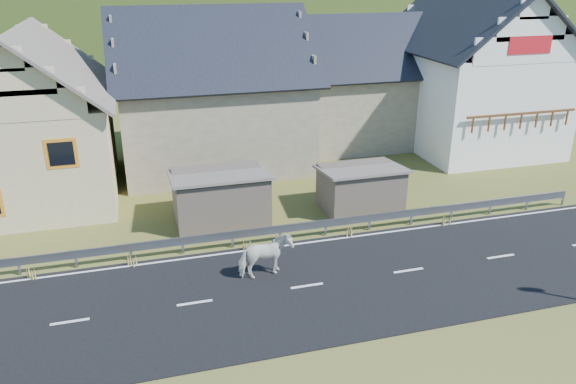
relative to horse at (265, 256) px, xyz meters
name	(u,v)px	position (x,y,z in m)	size (l,w,h in m)	color
ground	(307,287)	(1.25, -1.07, -0.86)	(160.00, 160.00, 0.00)	#464A19
road	(307,286)	(1.25, -1.07, -0.84)	(60.00, 7.00, 0.04)	black
lane_markings	(307,286)	(1.25, -1.07, -0.82)	(60.00, 6.60, 0.01)	silver
guardrail	(280,229)	(1.25, 2.61, -0.30)	(28.10, 0.09, 0.75)	#93969B
shed_left	(220,197)	(-0.75, 5.43, 0.24)	(4.30, 3.30, 2.40)	brown
shed_right	(360,189)	(5.75, 4.93, 0.14)	(3.80, 2.90, 2.20)	brown
house_cream	(31,109)	(-8.75, 10.92, 3.49)	(7.80, 9.80, 8.30)	beige
house_stone_a	(210,81)	(0.25, 13.93, 3.77)	(10.80, 9.80, 8.90)	gray
house_stone_b	(361,74)	(10.25, 15.93, 3.37)	(9.80, 8.80, 8.10)	gray
house_white	(472,64)	(16.25, 12.92, 4.20)	(8.80, 10.80, 9.70)	white
mountain	(159,63)	(6.25, 178.93, -20.86)	(440.00, 280.00, 260.00)	#273B14
horse	(265,256)	(0.00, 0.00, 0.00)	(1.95, 0.89, 1.65)	silver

